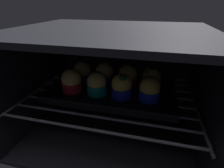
{
  "coord_description": "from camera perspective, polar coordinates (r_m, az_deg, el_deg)",
  "views": [
    {
      "loc": [
        12.9,
        -28.61,
        42.48
      ],
      "look_at": [
        0.0,
        22.81,
        17.15
      ],
      "focal_mm": 27.59,
      "sensor_mm": 36.0,
      "label": 1
    }
  ],
  "objects": [
    {
      "name": "oven_cavity",
      "position": [
        0.62,
        0.78,
        1.21
      ],
      "size": [
        59.0,
        47.0,
        37.0
      ],
      "color": "black",
      "rests_on": "ground"
    },
    {
      "name": "oven_rack",
      "position": [
        0.6,
        -0.19,
        -3.4
      ],
      "size": [
        54.8,
        42.0,
        0.8
      ],
      "color": "#51515B",
      "rests_on": "oven_cavity"
    },
    {
      "name": "baking_tray",
      "position": [
        0.6,
        0.0,
        -2.13
      ],
      "size": [
        41.86,
        24.79,
        2.2
      ],
      "color": "black",
      "rests_on": "oven_rack"
    },
    {
      "name": "muffin_row0_col0",
      "position": [
        0.59,
        -13.28,
        0.85
      ],
      "size": [
        6.48,
        6.48,
        7.6
      ],
      "color": "red",
      "rests_on": "baking_tray"
    },
    {
      "name": "muffin_row0_col1",
      "position": [
        0.56,
        -5.05,
        -0.0
      ],
      "size": [
        6.43,
        6.43,
        7.72
      ],
      "color": "#0C8C84",
      "rests_on": "baking_tray"
    },
    {
      "name": "muffin_row0_col2",
      "position": [
        0.53,
        3.2,
        -0.76
      ],
      "size": [
        6.43,
        6.43,
        7.86
      ],
      "color": "#1928B7",
      "rests_on": "baking_tray"
    },
    {
      "name": "muffin_row0_col3",
      "position": [
        0.53,
        12.36,
        -1.92
      ],
      "size": [
        6.43,
        6.43,
        7.28
      ],
      "color": "#1928B7",
      "rests_on": "baking_tray"
    },
    {
      "name": "muffin_row1_col0",
      "position": [
        0.66,
        -9.75,
        3.86
      ],
      "size": [
        6.82,
        6.82,
        7.56
      ],
      "color": "#1928B7",
      "rests_on": "baking_tray"
    },
    {
      "name": "muffin_row1_col1",
      "position": [
        0.63,
        -2.47,
        3.32
      ],
      "size": [
        6.55,
        6.55,
        8.02
      ],
      "color": "#1928B7",
      "rests_on": "baking_tray"
    },
    {
      "name": "muffin_row1_col2",
      "position": [
        0.61,
        5.22,
        2.52
      ],
      "size": [
        6.76,
        6.76,
        7.63
      ],
      "color": "red",
      "rests_on": "baking_tray"
    },
    {
      "name": "muffin_row1_col3",
      "position": [
        0.61,
        12.86,
        1.67
      ],
      "size": [
        6.43,
        6.43,
        7.6
      ],
      "color": "#0C8C84",
      "rests_on": "baking_tray"
    }
  ]
}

